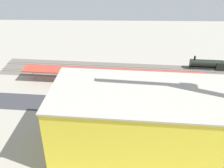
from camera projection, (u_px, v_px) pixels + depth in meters
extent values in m
plane|color=#9E998C|center=(137.00, 100.00, 88.78)|extent=(162.94, 162.94, 0.00)
cube|color=#665E54|center=(134.00, 72.00, 105.21)|extent=(102.58, 21.34, 0.01)
cube|color=#38383D|center=(138.00, 108.00, 84.83)|extent=(102.22, 16.43, 0.01)
cube|color=#9E9EA8|center=(134.00, 67.00, 108.28)|extent=(101.57, 7.58, 0.12)
cube|color=#9E9EA8|center=(134.00, 69.00, 107.04)|extent=(101.57, 7.58, 0.12)
cube|color=#9E9EA8|center=(134.00, 74.00, 103.19)|extent=(101.57, 7.58, 0.12)
cube|color=#9E9EA8|center=(134.00, 76.00, 101.95)|extent=(101.57, 7.58, 0.12)
cube|color=#C63D2D|center=(112.00, 72.00, 95.69)|extent=(62.95, 9.75, 0.45)
cylinder|color=slate|center=(194.00, 82.00, 94.53)|extent=(0.30, 0.30, 4.11)
cylinder|color=slate|center=(152.00, 80.00, 95.69)|extent=(0.30, 0.30, 4.11)
cylinder|color=slate|center=(112.00, 78.00, 96.85)|extent=(0.30, 0.30, 4.11)
cylinder|color=slate|center=(72.00, 76.00, 98.00)|extent=(0.30, 0.30, 4.11)
cylinder|color=slate|center=(34.00, 74.00, 99.16)|extent=(0.30, 0.30, 4.11)
cube|color=black|center=(208.00, 68.00, 106.95)|extent=(14.49, 3.56, 1.00)
cylinder|color=black|center=(205.00, 63.00, 106.11)|extent=(11.39, 3.61, 2.80)
cube|color=black|center=(219.00, 66.00, 106.05)|extent=(3.33, 3.22, 3.23)
cylinder|color=black|center=(195.00, 58.00, 105.38)|extent=(0.70, 0.70, 1.40)
cube|color=black|center=(204.00, 116.00, 81.22)|extent=(3.55, 2.15, 0.30)
cube|color=gray|center=(204.00, 114.00, 80.95)|extent=(4.20, 2.29, 0.77)
cube|color=#1E2328|center=(205.00, 112.00, 80.59)|extent=(2.42, 1.88, 0.65)
cube|color=black|center=(179.00, 114.00, 81.81)|extent=(3.62, 1.82, 0.30)
cube|color=black|center=(179.00, 113.00, 81.52)|extent=(4.30, 1.91, 0.84)
cube|color=#1E2328|center=(179.00, 111.00, 81.17)|extent=(2.43, 1.63, 0.55)
cube|color=black|center=(152.00, 114.00, 81.94)|extent=(3.62, 1.96, 0.30)
cube|color=silver|center=(152.00, 113.00, 81.68)|extent=(4.30, 2.06, 0.72)
cube|color=#1E2328|center=(152.00, 111.00, 81.33)|extent=(2.44, 1.75, 0.67)
cube|color=black|center=(127.00, 114.00, 82.11)|extent=(3.86, 1.81, 0.30)
cube|color=#474C51|center=(127.00, 112.00, 81.83)|extent=(4.59, 1.91, 0.80)
cube|color=#1E2328|center=(127.00, 110.00, 81.46)|extent=(2.59, 1.63, 0.63)
cube|color=yellow|center=(140.00, 123.00, 65.21)|extent=(41.85, 22.45, 16.64)
cube|color=#ADA89E|center=(142.00, 93.00, 60.87)|extent=(42.49, 23.09, 0.40)
cube|color=black|center=(128.00, 114.00, 81.85)|extent=(9.90, 3.26, 0.50)
cube|color=silver|center=(133.00, 109.00, 80.82)|extent=(7.62, 3.22, 2.99)
cube|color=maroon|center=(116.00, 109.00, 81.60)|extent=(2.58, 2.62, 2.24)
cube|color=black|center=(81.00, 110.00, 83.69)|extent=(8.86, 3.56, 0.50)
cube|color=silver|center=(84.00, 105.00, 82.63)|extent=(6.84, 3.45, 3.02)
cube|color=silver|center=(70.00, 104.00, 83.45)|extent=(2.46, 2.72, 2.53)
cylinder|color=brown|center=(147.00, 92.00, 88.89)|extent=(0.38, 0.38, 3.94)
sphere|color=#38843D|center=(148.00, 81.00, 86.81)|extent=(6.06, 6.06, 6.06)
cylinder|color=brown|center=(143.00, 94.00, 88.63)|extent=(0.45, 0.45, 3.30)
sphere|color=#38843D|center=(144.00, 84.00, 86.67)|extent=(6.28, 6.28, 6.28)
cylinder|color=brown|center=(200.00, 95.00, 87.70)|extent=(0.50, 0.50, 3.95)
sphere|color=#28662D|center=(201.00, 85.00, 85.92)|extent=(4.31, 4.31, 4.31)
cylinder|color=brown|center=(100.00, 92.00, 89.07)|extent=(0.45, 0.45, 3.73)
sphere|color=#28662D|center=(100.00, 82.00, 87.04)|extent=(6.05, 6.05, 6.05)
cylinder|color=brown|center=(137.00, 97.00, 87.48)|extent=(0.44, 0.44, 3.17)
sphere|color=#38843D|center=(137.00, 86.00, 85.55)|extent=(6.28, 6.28, 6.28)
cylinder|color=#333333|center=(170.00, 110.00, 79.36)|extent=(0.16, 0.16, 5.65)
cube|color=black|center=(172.00, 100.00, 77.69)|extent=(0.36, 0.36, 0.90)
sphere|color=red|center=(171.00, 99.00, 77.55)|extent=(0.20, 0.20, 0.20)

